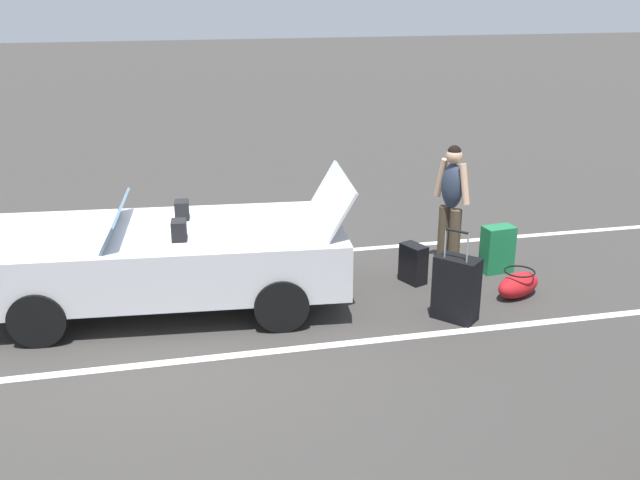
# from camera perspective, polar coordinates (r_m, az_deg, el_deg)

# --- Properties ---
(ground_plane) EXTENTS (80.00, 80.00, 0.00)m
(ground_plane) POSITION_cam_1_polar(r_m,az_deg,el_deg) (8.75, -11.86, -5.01)
(ground_plane) COLOR #383533
(lot_line_near) EXTENTS (18.00, 0.12, 0.01)m
(lot_line_near) POSITION_cam_1_polar(r_m,az_deg,el_deg) (9.95, -12.05, -1.92)
(lot_line_near) COLOR silver
(lot_line_near) RESTS_ON ground_plane
(lot_line_mid) EXTENTS (18.00, 0.12, 0.01)m
(lot_line_mid) POSITION_cam_1_polar(r_m,az_deg,el_deg) (7.50, -11.60, -9.45)
(lot_line_mid) COLOR silver
(lot_line_mid) RESTS_ON ground_plane
(convertible_car) EXTENTS (4.33, 2.10, 1.50)m
(convertible_car) POSITION_cam_1_polar(r_m,az_deg,el_deg) (8.54, -13.47, -1.46)
(convertible_car) COLOR silver
(convertible_car) RESTS_ON ground_plane
(suitcase_large_black) EXTENTS (0.53, 0.54, 1.09)m
(suitcase_large_black) POSITION_cam_1_polar(r_m,az_deg,el_deg) (8.22, 10.73, -3.78)
(suitcase_large_black) COLOR black
(suitcase_large_black) RESTS_ON ground_plane
(suitcase_medium_bright) EXTENTS (0.43, 0.29, 0.62)m
(suitcase_medium_bright) POSITION_cam_1_polar(r_m,az_deg,el_deg) (9.68, 13.84, -0.71)
(suitcase_medium_bright) COLOR #19723F
(suitcase_medium_bright) RESTS_ON ground_plane
(suitcase_small_carryon) EXTENTS (0.32, 0.39, 0.50)m
(suitcase_small_carryon) POSITION_cam_1_polar(r_m,az_deg,el_deg) (9.17, 7.38, -1.87)
(suitcase_small_carryon) COLOR black
(suitcase_small_carryon) RESTS_ON ground_plane
(duffel_bag) EXTENTS (0.71, 0.54, 0.34)m
(duffel_bag) POSITION_cam_1_polar(r_m,az_deg,el_deg) (9.03, 15.40, -3.41)
(duffel_bag) COLOR red
(duffel_bag) RESTS_ON ground_plane
(traveler_person) EXTENTS (0.33, 0.59, 1.65)m
(traveler_person) POSITION_cam_1_polar(r_m,az_deg,el_deg) (9.52, 10.34, 3.14)
(traveler_person) COLOR #4C3F2D
(traveler_person) RESTS_ON ground_plane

